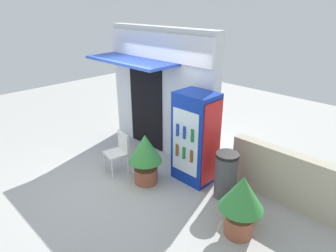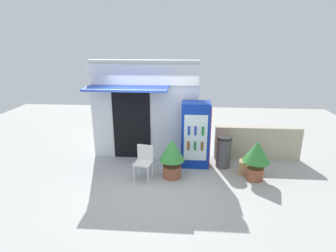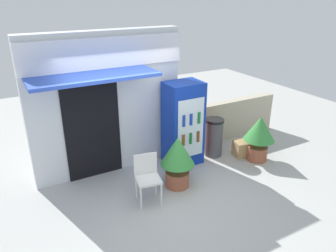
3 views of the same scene
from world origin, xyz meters
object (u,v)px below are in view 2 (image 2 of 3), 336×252
object	(u,v)px
plastic_chair	(144,160)
potted_plant_near_shop	(172,155)
drink_cooler	(196,134)
trash_bin	(224,152)
potted_plant_curbside	(256,156)
cardboard_box	(247,167)

from	to	relation	value
plastic_chair	potted_plant_near_shop	world-z (taller)	potted_plant_near_shop
drink_cooler	trash_bin	distance (m)	0.92
drink_cooler	potted_plant_curbside	distance (m)	1.70
potted_plant_curbside	cardboard_box	bearing A→B (deg)	112.78
potted_plant_curbside	trash_bin	bearing A→B (deg)	136.89
plastic_chair	potted_plant_near_shop	bearing A→B (deg)	9.57
potted_plant_curbside	cardboard_box	world-z (taller)	potted_plant_curbside
plastic_chair	cardboard_box	world-z (taller)	plastic_chair
plastic_chair	trash_bin	distance (m)	2.26
drink_cooler	plastic_chair	size ratio (longest dim) A/B	2.08
potted_plant_near_shop	cardboard_box	distance (m)	2.07
potted_plant_curbside	trash_bin	xyz separation A→B (m)	(-0.72, 0.68, -0.20)
plastic_chair	potted_plant_near_shop	xyz separation A→B (m)	(0.70, 0.12, 0.11)
potted_plant_curbside	potted_plant_near_shop	bearing A→B (deg)	-178.88
plastic_chair	drink_cooler	bearing A→B (deg)	34.57
potted_plant_near_shop	trash_bin	world-z (taller)	potted_plant_near_shop
drink_cooler	cardboard_box	world-z (taller)	drink_cooler
drink_cooler	trash_bin	size ratio (longest dim) A/B	2.05
potted_plant_near_shop	cardboard_box	size ratio (longest dim) A/B	2.47
drink_cooler	potted_plant_curbside	size ratio (longest dim) A/B	1.76
drink_cooler	cardboard_box	bearing A→B (deg)	-17.08
plastic_chair	trash_bin	size ratio (longest dim) A/B	0.98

